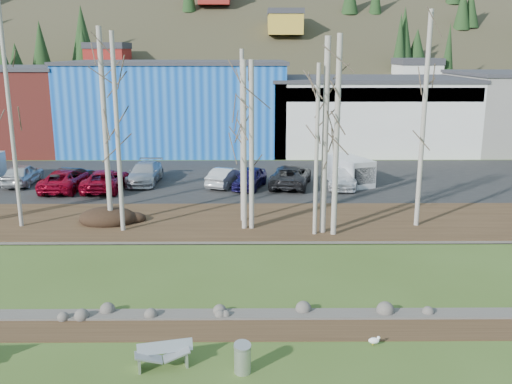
{
  "coord_description": "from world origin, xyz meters",
  "views": [
    {
      "loc": [
        1.03,
        -15.74,
        9.33
      ],
      "look_at": [
        1.23,
        11.52,
        2.5
      ],
      "focal_mm": 40.0,
      "sensor_mm": 36.0,
      "label": 1
    }
  ],
  "objects_px": {
    "car_4": "(250,178)",
    "car_5": "(226,177)",
    "seagull": "(374,340)",
    "van_white": "(350,171)",
    "litter_bin": "(243,359)",
    "car_8": "(65,180)",
    "car_3": "(145,173)",
    "car_7": "(346,177)",
    "car_0": "(23,174)",
    "car_6": "(291,176)",
    "car_1": "(72,177)",
    "bench_damaged": "(163,355)",
    "car_2": "(106,180)"
  },
  "relations": [
    {
      "from": "car_1",
      "to": "seagull",
      "type": "bearing_deg",
      "value": 141.99
    },
    {
      "from": "car_2",
      "to": "car_3",
      "type": "bearing_deg",
      "value": -135.73
    },
    {
      "from": "car_0",
      "to": "car_4",
      "type": "height_order",
      "value": "car_0"
    },
    {
      "from": "car_0",
      "to": "car_4",
      "type": "xyz_separation_m",
      "value": [
        15.88,
        -1.14,
        -0.05
      ]
    },
    {
      "from": "litter_bin",
      "to": "van_white",
      "type": "distance_m",
      "value": 25.05
    },
    {
      "from": "car_5",
      "to": "van_white",
      "type": "xyz_separation_m",
      "value": [
        8.68,
        0.69,
        0.27
      ]
    },
    {
      "from": "litter_bin",
      "to": "seagull",
      "type": "distance_m",
      "value": 4.54
    },
    {
      "from": "litter_bin",
      "to": "seagull",
      "type": "height_order",
      "value": "litter_bin"
    },
    {
      "from": "litter_bin",
      "to": "car_8",
      "type": "bearing_deg",
      "value": 118.86
    },
    {
      "from": "car_3",
      "to": "car_2",
      "type": "bearing_deg",
      "value": -135.53
    },
    {
      "from": "seagull",
      "to": "car_8",
      "type": "height_order",
      "value": "car_8"
    },
    {
      "from": "car_7",
      "to": "car_8",
      "type": "height_order",
      "value": "car_8"
    },
    {
      "from": "car_4",
      "to": "car_1",
      "type": "bearing_deg",
      "value": -166.8
    },
    {
      "from": "car_0",
      "to": "car_6",
      "type": "xyz_separation_m",
      "value": [
        18.72,
        -0.61,
        -0.0
      ]
    },
    {
      "from": "car_2",
      "to": "car_3",
      "type": "relative_size",
      "value": 1.02
    },
    {
      "from": "car_1",
      "to": "car_2",
      "type": "distance_m",
      "value": 2.88
    },
    {
      "from": "car_6",
      "to": "bench_damaged",
      "type": "bearing_deg",
      "value": 88.1
    },
    {
      "from": "litter_bin",
      "to": "car_1",
      "type": "bearing_deg",
      "value": 117.41
    },
    {
      "from": "car_2",
      "to": "bench_damaged",
      "type": "bearing_deg",
      "value": 109.71
    },
    {
      "from": "litter_bin",
      "to": "car_1",
      "type": "xyz_separation_m",
      "value": [
        -12.14,
        23.4,
        0.37
      ]
    },
    {
      "from": "car_4",
      "to": "car_3",
      "type": "bearing_deg",
      "value": -175.46
    },
    {
      "from": "car_4",
      "to": "car_5",
      "type": "xyz_separation_m",
      "value": [
        -1.65,
        0.58,
        -0.04
      ]
    },
    {
      "from": "car_0",
      "to": "car_6",
      "type": "relative_size",
      "value": 0.82
    },
    {
      "from": "car_1",
      "to": "car_4",
      "type": "distance_m",
      "value": 12.3
    },
    {
      "from": "bench_damaged",
      "to": "van_white",
      "type": "bearing_deg",
      "value": 54.32
    },
    {
      "from": "litter_bin",
      "to": "car_5",
      "type": "height_order",
      "value": "car_5"
    },
    {
      "from": "car_1",
      "to": "car_2",
      "type": "relative_size",
      "value": 0.79
    },
    {
      "from": "car_1",
      "to": "car_5",
      "type": "bearing_deg",
      "value": -165.43
    },
    {
      "from": "car_1",
      "to": "car_8",
      "type": "distance_m",
      "value": 1.2
    },
    {
      "from": "car_8",
      "to": "van_white",
      "type": "distance_m",
      "value": 19.5
    },
    {
      "from": "seagull",
      "to": "van_white",
      "type": "height_order",
      "value": "van_white"
    },
    {
      "from": "bench_damaged",
      "to": "car_5",
      "type": "xyz_separation_m",
      "value": [
        0.89,
        22.94,
        0.42
      ]
    },
    {
      "from": "car_2",
      "to": "car_6",
      "type": "xyz_separation_m",
      "value": [
        12.5,
        1.05,
        0.04
      ]
    },
    {
      "from": "car_1",
      "to": "van_white",
      "type": "height_order",
      "value": "van_white"
    },
    {
      "from": "seagull",
      "to": "van_white",
      "type": "relative_size",
      "value": 0.09
    },
    {
      "from": "car_6",
      "to": "van_white",
      "type": "relative_size",
      "value": 1.15
    },
    {
      "from": "seagull",
      "to": "car_7",
      "type": "relative_size",
      "value": 0.1
    },
    {
      "from": "car_1",
      "to": "bench_damaged",
      "type": "bearing_deg",
      "value": 128.02
    },
    {
      "from": "car_0",
      "to": "car_3",
      "type": "xyz_separation_m",
      "value": [
        8.46,
        0.41,
        -0.02
      ]
    },
    {
      "from": "car_4",
      "to": "car_7",
      "type": "height_order",
      "value": "car_4"
    },
    {
      "from": "litter_bin",
      "to": "car_3",
      "type": "distance_m",
      "value": 25.34
    },
    {
      "from": "car_3",
      "to": "seagull",
      "type": "bearing_deg",
      "value": -61.26
    },
    {
      "from": "car_3",
      "to": "car_5",
      "type": "relative_size",
      "value": 1.25
    },
    {
      "from": "seagull",
      "to": "car_1",
      "type": "bearing_deg",
      "value": 120.16
    },
    {
      "from": "bench_damaged",
      "to": "car_5",
      "type": "height_order",
      "value": "car_5"
    },
    {
      "from": "car_3",
      "to": "car_7",
      "type": "bearing_deg",
      "value": -3.13
    },
    {
      "from": "car_6",
      "to": "van_white",
      "type": "xyz_separation_m",
      "value": [
        4.19,
        0.74,
        0.19
      ]
    },
    {
      "from": "van_white",
      "to": "bench_damaged",
      "type": "bearing_deg",
      "value": -134.13
    },
    {
      "from": "car_5",
      "to": "seagull",
      "type": "bearing_deg",
      "value": 126.5
    },
    {
      "from": "car_7",
      "to": "van_white",
      "type": "xyz_separation_m",
      "value": [
        0.43,
        0.93,
        0.27
      ]
    }
  ]
}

